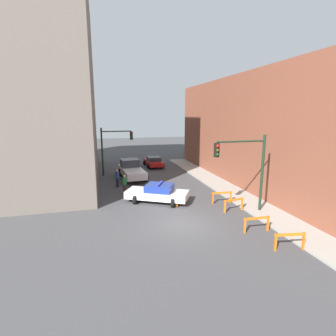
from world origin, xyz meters
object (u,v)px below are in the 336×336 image
at_px(traffic_light_near, 247,162).
at_px(parked_car_near, 154,162).
at_px(barrier_front, 290,239).
at_px(traffic_cone, 176,202).
at_px(pedestrian_crossing, 125,184).
at_px(barrier_back, 234,203).
at_px(barrier_mid, 257,222).
at_px(pedestrian_corner, 117,178).
at_px(barrier_corner, 222,196).
at_px(traffic_light_far, 112,144).
at_px(police_car, 158,193).
at_px(white_truck, 131,170).

height_order(traffic_light_near, parked_car_near, traffic_light_near).
xyz_separation_m(barrier_front, traffic_cone, (-3.65, 7.44, -0.30)).
distance_m(pedestrian_crossing, barrier_back, 9.16).
height_order(barrier_mid, barrier_back, same).
bearing_deg(traffic_light_near, pedestrian_corner, 131.88).
distance_m(barrier_front, barrier_mid, 2.27).
distance_m(parked_car_near, barrier_corner, 15.24).
bearing_deg(barrier_corner, traffic_light_near, -74.49).
xyz_separation_m(traffic_light_far, pedestrian_corner, (0.11, -5.11, -2.54)).
bearing_deg(barrier_mid, pedestrian_corner, 121.23).
bearing_deg(parked_car_near, barrier_back, -83.65).
xyz_separation_m(traffic_light_far, traffic_cone, (3.91, -11.52, -3.08)).
xyz_separation_m(traffic_light_far, pedestrian_crossing, (0.54, -7.48, -2.54)).
xyz_separation_m(parked_car_near, barrier_corner, (2.18, -15.08, -0.06)).
xyz_separation_m(traffic_light_near, pedestrian_crossing, (-7.49, 6.47, -2.67)).
bearing_deg(pedestrian_crossing, traffic_light_near, 79.72).
height_order(traffic_light_near, traffic_light_far, traffic_light_near).
relative_size(police_car, white_truck, 0.90).
xyz_separation_m(traffic_light_far, white_truck, (1.77, -2.06, -2.49)).
bearing_deg(pedestrian_crossing, parked_car_near, -172.90).
xyz_separation_m(white_truck, parked_car_near, (3.47, 5.40, -0.23)).
xyz_separation_m(traffic_light_far, barrier_back, (7.47, -13.47, -2.78)).
relative_size(traffic_light_near, parked_car_near, 1.20).
height_order(parked_car_near, pedestrian_corner, pedestrian_corner).
xyz_separation_m(police_car, barrier_mid, (4.36, -6.52, -0.11)).
bearing_deg(police_car, barrier_front, -122.62).
distance_m(traffic_light_near, traffic_cone, 5.77).
height_order(parked_car_near, barrier_back, parked_car_near).
xyz_separation_m(traffic_light_near, parked_car_near, (-2.79, 17.29, -2.86)).
xyz_separation_m(police_car, barrier_back, (4.68, -3.26, -0.11)).
xyz_separation_m(parked_car_near, barrier_back, (2.23, -16.81, -0.06)).
height_order(traffic_light_far, pedestrian_corner, traffic_light_far).
height_order(police_car, barrier_front, police_car).
bearing_deg(traffic_light_far, pedestrian_corner, -88.81).
relative_size(pedestrian_crossing, traffic_cone, 2.53).
bearing_deg(pedestrian_crossing, barrier_back, 79.73).
distance_m(police_car, barrier_front, 9.97).
relative_size(barrier_mid, barrier_back, 1.01).
height_order(traffic_light_far, barrier_back, traffic_light_far).
height_order(barrier_front, barrier_mid, same).
relative_size(police_car, parked_car_near, 1.15).
bearing_deg(barrier_front, barrier_corner, 91.06).
relative_size(white_truck, barrier_back, 3.49).
distance_m(barrier_mid, traffic_cone, 6.14).
height_order(pedestrian_corner, barrier_corner, pedestrian_corner).
relative_size(barrier_mid, traffic_cone, 2.44).
bearing_deg(barrier_back, parked_car_near, 97.57).
distance_m(white_truck, barrier_front, 17.87).
distance_m(pedestrian_corner, barrier_front, 15.73).
relative_size(traffic_light_near, pedestrian_crossing, 3.13).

